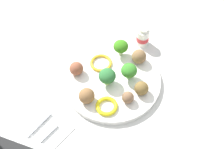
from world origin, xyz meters
The scene contains 16 objects.
ground_plane centered at (0.00, 0.00, 0.00)m, with size 4.00×4.00×0.00m, color beige.
plate centered at (0.00, 0.00, 0.01)m, with size 0.28×0.28×0.02m, color white.
broccoli_floret_far_rim centered at (-0.04, 0.03, 0.05)m, with size 0.05×0.05×0.05m.
broccoli_floret_front_left centered at (0.02, 0.00, 0.05)m, with size 0.05×0.05×0.05m.
broccoli_floret_mid_left centered at (-0.08, -0.04, 0.05)m, with size 0.04×0.04×0.05m.
meatball_mid_left centered at (0.05, -0.09, 0.04)m, with size 0.04×0.04×0.04m, color brown.
meatball_front_left centered at (0.02, 0.08, 0.03)m, with size 0.03×0.03×0.03m, color brown.
meatball_near_rim centered at (0.10, 0.00, 0.04)m, with size 0.04×0.04×0.04m, color brown.
meatball_center centered at (-0.10, 0.01, 0.04)m, with size 0.04×0.04×0.04m, color brown.
meatball_mid_right centered at (-0.02, 0.09, 0.04)m, with size 0.04×0.04×0.04m, color brown.
pepper_ring_back_right centered at (-0.02, -0.06, 0.02)m, with size 0.07×0.07×0.01m, color gold.
pepper_ring_mid_right centered at (0.08, 0.05, 0.02)m, with size 0.06×0.06×0.01m, color yellow.
napkin centered at (0.26, -0.02, 0.00)m, with size 0.17×0.12×0.01m, color white.
fork centered at (0.27, -0.01, 0.01)m, with size 0.12×0.02×0.01m.
knife centered at (0.27, -0.04, 0.01)m, with size 0.15×0.03×0.01m.
yogurt_bottle centered at (-0.18, -0.03, 0.03)m, with size 0.04×0.04×0.07m.
Camera 1 is at (0.36, 0.34, 0.71)m, focal length 47.91 mm.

